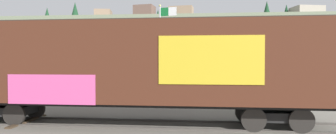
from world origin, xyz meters
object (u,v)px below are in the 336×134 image
object	(u,v)px
parked_car_black	(159,88)
flagpole	(163,37)
parked_car_green	(251,90)
parked_car_white	(85,89)
freight_car	(133,64)

from	to	relation	value
parked_car_black	flagpole	bearing A→B (deg)	92.58
parked_car_black	parked_car_green	world-z (taller)	parked_car_black
parked_car_white	parked_car_green	xyz separation A→B (m)	(10.58, 0.04, 0.02)
freight_car	flagpole	xyz separation A→B (m)	(0.16, 10.71, 2.06)
freight_car	parked_car_black	size ratio (longest dim) A/B	3.89
freight_car	parked_car_green	distance (m)	8.72
flagpole	parked_car_black	world-z (taller)	flagpole
freight_car	parked_car_black	world-z (taller)	freight_car
parked_car_black	parked_car_green	bearing A→B (deg)	-3.61
freight_car	flagpole	world-z (taller)	flagpole
freight_car	parked_car_green	bearing A→B (deg)	44.32
parked_car_green	freight_car	bearing A→B (deg)	-135.68
parked_car_black	parked_car_green	size ratio (longest dim) A/B	0.88
parked_car_white	parked_car_black	world-z (taller)	parked_car_black
flagpole	parked_car_white	distance (m)	7.62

